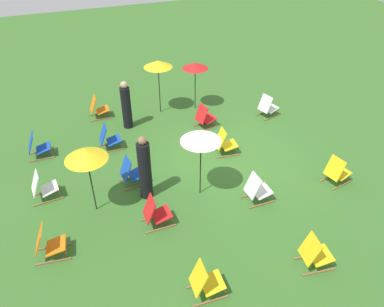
{
  "coord_description": "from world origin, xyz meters",
  "views": [
    {
      "loc": [
        -8.12,
        4.54,
        6.63
      ],
      "look_at": [
        0.0,
        1.2,
        0.5
      ],
      "focal_mm": 34.79,
      "sensor_mm": 36.0,
      "label": 1
    }
  ],
  "objects_px": {
    "deckchair_12": "(108,138)",
    "person_1": "(145,169)",
    "deckchair_9": "(268,107)",
    "deckchair_14": "(156,213)",
    "deckchair_1": "(337,172)",
    "deckchair_3": "(257,190)",
    "deckchair_10": "(131,172)",
    "deckchair_5": "(43,187)",
    "deckchair_0": "(315,254)",
    "deckchair_7": "(98,108)",
    "umbrella_0": "(195,66)",
    "person_0": "(126,106)",
    "deckchair_2": "(205,282)",
    "deckchair_8": "(37,146)",
    "deckchair_6": "(48,244)",
    "umbrella_1": "(158,64)",
    "deckchair_4": "(225,143)",
    "umbrella_2": "(86,154)",
    "deckchair_11": "(205,117)"
  },
  "relations": [
    {
      "from": "deckchair_9",
      "to": "deckchair_14",
      "type": "bearing_deg",
      "value": 110.35
    },
    {
      "from": "umbrella_0",
      "to": "deckchair_6",
      "type": "bearing_deg",
      "value": 132.68
    },
    {
      "from": "umbrella_2",
      "to": "deckchair_11",
      "type": "bearing_deg",
      "value": -57.41
    },
    {
      "from": "deckchair_14",
      "to": "deckchair_9",
      "type": "bearing_deg",
      "value": -54.69
    },
    {
      "from": "deckchair_12",
      "to": "person_1",
      "type": "height_order",
      "value": "person_1"
    },
    {
      "from": "person_0",
      "to": "person_1",
      "type": "height_order",
      "value": "person_1"
    },
    {
      "from": "deckchair_0",
      "to": "deckchair_7",
      "type": "height_order",
      "value": "same"
    },
    {
      "from": "deckchair_7",
      "to": "umbrella_0",
      "type": "bearing_deg",
      "value": -98.18
    },
    {
      "from": "deckchair_6",
      "to": "umbrella_0",
      "type": "bearing_deg",
      "value": -39.46
    },
    {
      "from": "deckchair_2",
      "to": "deckchair_4",
      "type": "distance_m",
      "value": 5.04
    },
    {
      "from": "umbrella_2",
      "to": "person_0",
      "type": "height_order",
      "value": "umbrella_2"
    },
    {
      "from": "deckchair_12",
      "to": "person_1",
      "type": "distance_m",
      "value": 2.71
    },
    {
      "from": "deckchair_7",
      "to": "umbrella_1",
      "type": "height_order",
      "value": "umbrella_1"
    },
    {
      "from": "deckchair_8",
      "to": "umbrella_2",
      "type": "bearing_deg",
      "value": -157.06
    },
    {
      "from": "deckchair_5",
      "to": "person_1",
      "type": "height_order",
      "value": "person_1"
    },
    {
      "from": "deckchair_2",
      "to": "deckchair_10",
      "type": "relative_size",
      "value": 1.0
    },
    {
      "from": "deckchair_4",
      "to": "deckchair_12",
      "type": "relative_size",
      "value": 1.0
    },
    {
      "from": "deckchair_6",
      "to": "deckchair_14",
      "type": "bearing_deg",
      "value": -81.58
    },
    {
      "from": "deckchair_5",
      "to": "deckchair_10",
      "type": "bearing_deg",
      "value": -101.33
    },
    {
      "from": "umbrella_0",
      "to": "person_0",
      "type": "distance_m",
      "value": 2.85
    },
    {
      "from": "deckchair_8",
      "to": "person_0",
      "type": "relative_size",
      "value": 0.49
    },
    {
      "from": "deckchair_1",
      "to": "deckchair_11",
      "type": "relative_size",
      "value": 0.99
    },
    {
      "from": "deckchair_6",
      "to": "deckchair_10",
      "type": "height_order",
      "value": "same"
    },
    {
      "from": "deckchair_12",
      "to": "person_0",
      "type": "relative_size",
      "value": 0.49
    },
    {
      "from": "deckchair_6",
      "to": "umbrella_0",
      "type": "xyz_separation_m",
      "value": [
        5.25,
        -5.69,
        1.3
      ]
    },
    {
      "from": "deckchair_0",
      "to": "deckchair_8",
      "type": "relative_size",
      "value": 1.0
    },
    {
      "from": "deckchair_9",
      "to": "deckchair_12",
      "type": "height_order",
      "value": "same"
    },
    {
      "from": "deckchair_0",
      "to": "umbrella_1",
      "type": "bearing_deg",
      "value": 15.77
    },
    {
      "from": "deckchair_1",
      "to": "deckchair_3",
      "type": "distance_m",
      "value": 2.43
    },
    {
      "from": "deckchair_3",
      "to": "umbrella_2",
      "type": "distance_m",
      "value": 4.36
    },
    {
      "from": "deckchair_8",
      "to": "deckchair_14",
      "type": "distance_m",
      "value": 4.77
    },
    {
      "from": "deckchair_5",
      "to": "deckchair_6",
      "type": "height_order",
      "value": "same"
    },
    {
      "from": "deckchair_4",
      "to": "umbrella_2",
      "type": "height_order",
      "value": "umbrella_2"
    },
    {
      "from": "deckchair_4",
      "to": "person_1",
      "type": "bearing_deg",
      "value": 117.2
    },
    {
      "from": "deckchair_2",
      "to": "deckchair_9",
      "type": "height_order",
      "value": "same"
    },
    {
      "from": "deckchair_14",
      "to": "umbrella_0",
      "type": "bearing_deg",
      "value": -30.39
    },
    {
      "from": "umbrella_0",
      "to": "umbrella_2",
      "type": "distance_m",
      "value": 6.09
    },
    {
      "from": "deckchair_10",
      "to": "person_1",
      "type": "bearing_deg",
      "value": -166.06
    },
    {
      "from": "person_0",
      "to": "deckchair_10",
      "type": "bearing_deg",
      "value": -68.07
    },
    {
      "from": "deckchair_0",
      "to": "deckchair_6",
      "type": "relative_size",
      "value": 1.0
    },
    {
      "from": "deckchair_8",
      "to": "umbrella_1",
      "type": "xyz_separation_m",
      "value": [
        1.33,
        -4.35,
        1.48
      ]
    },
    {
      "from": "deckchair_9",
      "to": "person_0",
      "type": "height_order",
      "value": "person_0"
    },
    {
      "from": "deckchair_11",
      "to": "deckchair_12",
      "type": "bearing_deg",
      "value": 79.08
    },
    {
      "from": "deckchair_5",
      "to": "umbrella_1",
      "type": "relative_size",
      "value": 0.42
    },
    {
      "from": "deckchair_7",
      "to": "umbrella_0",
      "type": "distance_m",
      "value": 3.78
    },
    {
      "from": "deckchair_11",
      "to": "deckchair_14",
      "type": "distance_m",
      "value": 4.83
    },
    {
      "from": "deckchair_11",
      "to": "umbrella_2",
      "type": "bearing_deg",
      "value": 110.45
    },
    {
      "from": "deckchair_7",
      "to": "deckchair_10",
      "type": "bearing_deg",
      "value": -175.78
    },
    {
      "from": "deckchair_1",
      "to": "deckchair_14",
      "type": "xyz_separation_m",
      "value": [
        0.36,
        5.12,
        0.0
      ]
    },
    {
      "from": "deckchair_7",
      "to": "deckchair_14",
      "type": "height_order",
      "value": "same"
    }
  ]
}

